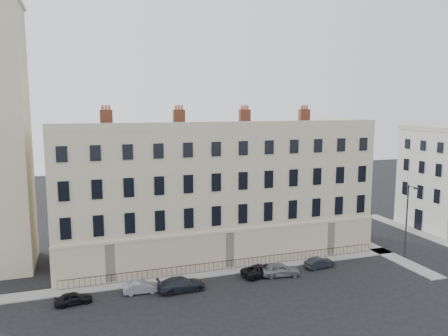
{
  "coord_description": "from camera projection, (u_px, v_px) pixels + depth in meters",
  "views": [
    {
      "loc": [
        -21.1,
        -36.82,
        17.45
      ],
      "look_at": [
        -5.28,
        10.0,
        10.36
      ],
      "focal_mm": 35.0,
      "sensor_mm": 36.0,
      "label": 1
    }
  ],
  "objects": [
    {
      "name": "terrace",
      "position": [
        213.0,
        190.0,
        51.96
      ],
      "size": [
        36.22,
        12.22,
        17.0
      ],
      "color": "#C4B992",
      "rests_on": "ground"
    },
    {
      "name": "pavement_adjacent",
      "position": [
        417.0,
        232.0,
        60.35
      ],
      "size": [
        2.0,
        20.0,
        0.12
      ],
      "primitive_type": "cube",
      "color": "gray",
      "rests_on": "ground"
    },
    {
      "name": "railings",
      "position": [
        231.0,
        264.0,
        46.77
      ],
      "size": [
        35.0,
        0.04,
        0.96
      ],
      "color": "black",
      "rests_on": "ground"
    },
    {
      "name": "streetlamp",
      "position": [
        407.0,
        218.0,
        49.71
      ],
      "size": [
        0.5,
        1.84,
        8.56
      ],
      "rotation": [
        0.0,
        0.0,
        0.18
      ],
      "color": "#2D2D32",
      "rests_on": "ground"
    },
    {
      "name": "car_b",
      "position": [
        141.0,
        287.0,
        40.9
      ],
      "size": [
        3.39,
        1.32,
        1.1
      ],
      "primitive_type": "imported",
      "rotation": [
        0.0,
        0.0,
        1.53
      ],
      "color": "gray",
      "rests_on": "ground"
    },
    {
      "name": "car_d",
      "position": [
        261.0,
        270.0,
        44.99
      ],
      "size": [
        4.53,
        2.63,
        1.18
      ],
      "primitive_type": "imported",
      "rotation": [
        0.0,
        0.0,
        1.73
      ],
      "color": "black",
      "rests_on": "ground"
    },
    {
      "name": "ground",
      "position": [
        306.0,
        281.0,
        43.69
      ],
      "size": [
        160.0,
        160.0,
        0.0
      ],
      "primitive_type": "plane",
      "color": "black",
      "rests_on": "ground"
    },
    {
      "name": "car_a",
      "position": [
        73.0,
        298.0,
        38.56
      ],
      "size": [
        3.36,
        1.69,
        1.1
      ],
      "primitive_type": "imported",
      "rotation": [
        0.0,
        0.0,
        1.69
      ],
      "color": "black",
      "rests_on": "ground"
    },
    {
      "name": "car_c",
      "position": [
        181.0,
        284.0,
        41.32
      ],
      "size": [
        4.66,
        2.04,
        1.33
      ],
      "primitive_type": "imported",
      "rotation": [
        0.0,
        0.0,
        1.61
      ],
      "color": "#20242B",
      "rests_on": "ground"
    },
    {
      "name": "pavement_terrace",
      "position": [
        196.0,
        275.0,
        45.2
      ],
      "size": [
        48.0,
        2.0,
        0.12
      ],
      "primitive_type": "cube",
      "color": "gray",
      "rests_on": "ground"
    },
    {
      "name": "pavement_east_return",
      "position": [
        365.0,
        244.0,
        55.3
      ],
      "size": [
        2.0,
        24.0,
        0.12
      ],
      "primitive_type": "cube",
      "color": "gray",
      "rests_on": "ground"
    },
    {
      "name": "car_f",
      "position": [
        319.0,
        263.0,
        47.26
      ],
      "size": [
        3.46,
        1.47,
        1.11
      ],
      "primitive_type": "imported",
      "rotation": [
        0.0,
        0.0,
        1.66
      ],
      "color": "black",
      "rests_on": "ground"
    },
    {
      "name": "car_e",
      "position": [
        280.0,
        270.0,
        44.95
      ],
      "size": [
        4.24,
        2.25,
        1.37
      ],
      "primitive_type": "imported",
      "rotation": [
        0.0,
        0.0,
        1.41
      ],
      "color": "slate",
      "rests_on": "ground"
    }
  ]
}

